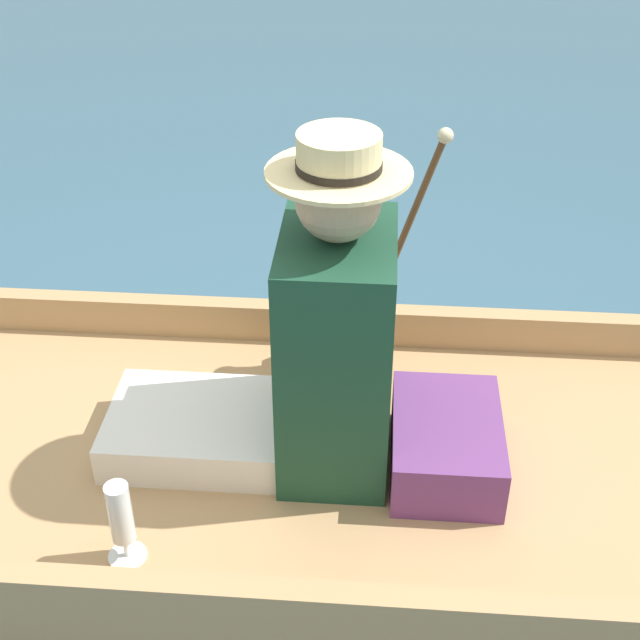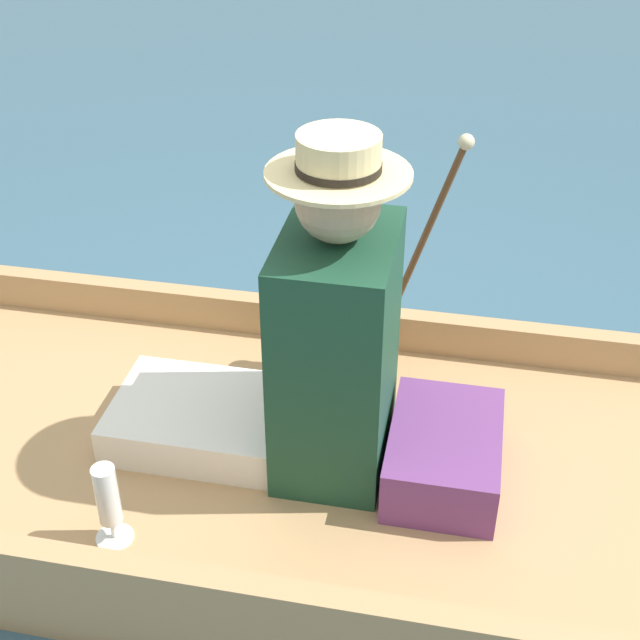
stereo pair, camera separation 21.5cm
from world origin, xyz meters
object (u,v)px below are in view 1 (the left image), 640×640
object	(u,v)px
wine_glass	(121,517)
walking_cane	(407,229)
seated_person	(309,350)
teddy_bear	(331,320)

from	to	relation	value
wine_glass	walking_cane	xyz separation A→B (m)	(0.86, -0.63, 0.31)
seated_person	walking_cane	world-z (taller)	seated_person
seated_person	teddy_bear	distance (m)	0.37
wine_glass	walking_cane	distance (m)	1.11
wine_glass	teddy_bear	bearing A→B (deg)	-30.07
walking_cane	wine_glass	bearing A→B (deg)	143.59
teddy_bear	walking_cane	size ratio (longest dim) A/B	0.57
teddy_bear	wine_glass	xyz separation A→B (m)	(-0.74, 0.43, -0.07)
walking_cane	seated_person	bearing A→B (deg)	152.48
teddy_bear	walking_cane	distance (m)	0.34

